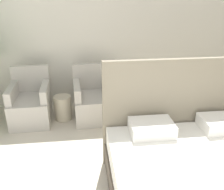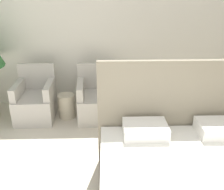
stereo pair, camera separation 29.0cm
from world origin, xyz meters
name	(u,v)px [view 2 (the right image)]	position (x,y,z in m)	size (l,w,h in m)	color
wall_back	(103,25)	(0.00, 4.08, 1.45)	(10.00, 0.06, 2.90)	silver
armchair_near_window_left	(36,103)	(-1.14, 3.42, 0.28)	(0.63, 0.70, 0.87)	#B7B2A8
armchair_near_window_right	(96,102)	(-0.13, 3.42, 0.28)	(0.64, 0.72, 0.87)	#B7B2A8
side_table	(67,106)	(-0.64, 3.44, 0.20)	(0.28, 0.28, 0.41)	#B7AD93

